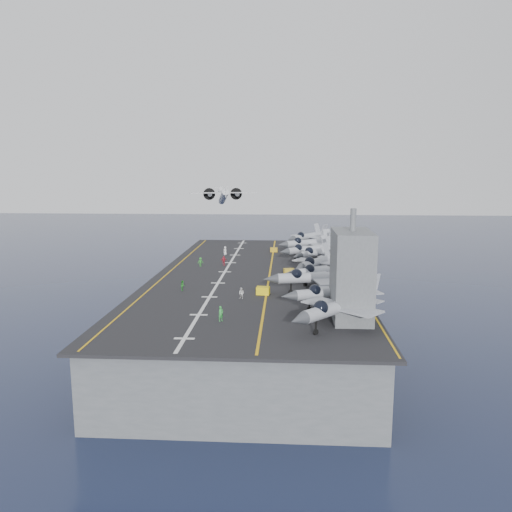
# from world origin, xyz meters

# --- Properties ---
(ground) EXTENTS (500.00, 500.00, 0.00)m
(ground) POSITION_xyz_m (0.00, 0.00, 0.00)
(ground) COLOR #142135
(ground) RESTS_ON ground
(hull) EXTENTS (36.00, 90.00, 10.00)m
(hull) POSITION_xyz_m (0.00, 0.00, 5.00)
(hull) COLOR #56595E
(hull) RESTS_ON ground
(flight_deck) EXTENTS (38.00, 92.00, 0.40)m
(flight_deck) POSITION_xyz_m (0.00, 0.00, 10.20)
(flight_deck) COLOR black
(flight_deck) RESTS_ON hull
(foul_line) EXTENTS (0.35, 90.00, 0.02)m
(foul_line) POSITION_xyz_m (3.00, 0.00, 10.42)
(foul_line) COLOR gold
(foul_line) RESTS_ON flight_deck
(landing_centerline) EXTENTS (0.50, 90.00, 0.02)m
(landing_centerline) POSITION_xyz_m (-6.00, 0.00, 10.42)
(landing_centerline) COLOR silver
(landing_centerline) RESTS_ON flight_deck
(deck_edge_port) EXTENTS (0.25, 90.00, 0.02)m
(deck_edge_port) POSITION_xyz_m (-17.00, 0.00, 10.42)
(deck_edge_port) COLOR gold
(deck_edge_port) RESTS_ON flight_deck
(deck_edge_stbd) EXTENTS (0.25, 90.00, 0.02)m
(deck_edge_stbd) POSITION_xyz_m (18.50, 0.00, 10.42)
(deck_edge_stbd) COLOR gold
(deck_edge_stbd) RESTS_ON flight_deck
(island_superstructure) EXTENTS (5.00, 10.00, 15.00)m
(island_superstructure) POSITION_xyz_m (15.00, -30.00, 17.90)
(island_superstructure) COLOR #56595E
(island_superstructure) RESTS_ON flight_deck
(fighter_jet_0) EXTENTS (18.59, 19.08, 5.56)m
(fighter_jet_0) POSITION_xyz_m (12.81, -34.14, 13.18)
(fighter_jet_0) COLOR gray
(fighter_jet_0) RESTS_ON flight_deck
(fighter_jet_1) EXTENTS (17.30, 14.29, 5.16)m
(fighter_jet_1) POSITION_xyz_m (13.44, -25.68, 12.98)
(fighter_jet_1) COLOR #9EA6AF
(fighter_jet_1) RESTS_ON flight_deck
(fighter_jet_2) EXTENTS (17.84, 13.73, 5.55)m
(fighter_jet_2) POSITION_xyz_m (11.35, -16.21, 13.17)
(fighter_jet_2) COLOR #979FA8
(fighter_jet_2) RESTS_ON flight_deck
(fighter_jet_3) EXTENTS (17.43, 14.93, 5.11)m
(fighter_jet_3) POSITION_xyz_m (13.31, -9.71, 12.96)
(fighter_jet_3) COLOR #979EA6
(fighter_jet_3) RESTS_ON flight_deck
(fighter_jet_4) EXTENTS (17.12, 19.00, 5.50)m
(fighter_jet_4) POSITION_xyz_m (12.35, -1.91, 13.15)
(fighter_jet_4) COLOR #98A2A9
(fighter_jet_4) RESTS_ON flight_deck
(fighter_jet_5) EXTENTS (17.56, 18.13, 5.27)m
(fighter_jet_5) POSITION_xyz_m (13.24, 10.53, 13.04)
(fighter_jet_5) COLOR #9199A0
(fighter_jet_5) RESTS_ON flight_deck
(fighter_jet_6) EXTENTS (17.49, 16.33, 5.05)m
(fighter_jet_6) POSITION_xyz_m (11.54, 15.22, 12.93)
(fighter_jet_6) COLOR #A1A9B3
(fighter_jet_6) RESTS_ON flight_deck
(fighter_jet_7) EXTENTS (18.71, 16.68, 5.42)m
(fighter_jet_7) POSITION_xyz_m (11.98, 24.26, 13.11)
(fighter_jet_7) COLOR #8F969F
(fighter_jet_7) RESTS_ON flight_deck
(fighter_jet_8) EXTENTS (17.91, 18.77, 5.44)m
(fighter_jet_8) POSITION_xyz_m (12.17, 36.11, 13.12)
(fighter_jet_8) COLOR gray
(fighter_jet_8) RESTS_ON flight_deck
(tow_cart_a) EXTENTS (2.25, 1.60, 1.26)m
(tow_cart_a) POSITION_xyz_m (2.45, -17.76, 11.03)
(tow_cart_a) COLOR yellow
(tow_cart_a) RESTS_ON flight_deck
(tow_cart_b) EXTENTS (2.25, 1.69, 1.21)m
(tow_cart_b) POSITION_xyz_m (6.79, -1.98, 11.01)
(tow_cart_b) COLOR gold
(tow_cart_b) RESTS_ON flight_deck
(tow_cart_c) EXTENTS (1.83, 1.23, 1.07)m
(tow_cart_c) POSITION_xyz_m (3.14, 25.31, 10.94)
(tow_cart_c) COLOR gold
(tow_cart_c) RESTS_ON flight_deck
(crew_2) EXTENTS (0.87, 1.13, 1.68)m
(crew_2) POSITION_xyz_m (-11.20, -15.69, 11.24)
(crew_2) COLOR #218B24
(crew_2) RESTS_ON flight_deck
(crew_3) EXTENTS (1.33, 1.14, 1.86)m
(crew_3) POSITION_xyz_m (-11.83, 5.68, 11.33)
(crew_3) COLOR #298F2A
(crew_3) RESTS_ON flight_deck
(crew_4) EXTENTS (1.31, 0.94, 2.07)m
(crew_4) POSITION_xyz_m (-7.06, 6.89, 11.43)
(crew_4) COLOR red
(crew_4) RESTS_ON flight_deck
(crew_5) EXTENTS (1.36, 1.48, 2.05)m
(crew_5) POSITION_xyz_m (-8.35, 20.14, 11.43)
(crew_5) COLOR silver
(crew_5) RESTS_ON flight_deck
(crew_6) EXTENTS (1.46, 1.46, 2.06)m
(crew_6) POSITION_xyz_m (-2.51, -32.65, 11.43)
(crew_6) COLOR green
(crew_6) RESTS_ON flight_deck
(crew_7) EXTENTS (1.31, 1.14, 1.83)m
(crew_7) POSITION_xyz_m (-0.80, -20.86, 11.32)
(crew_7) COLOR silver
(crew_7) RESTS_ON flight_deck
(transport_plane) EXTENTS (23.09, 18.19, 4.84)m
(transport_plane) POSITION_xyz_m (-13.11, 55.89, 22.40)
(transport_plane) COLOR silver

